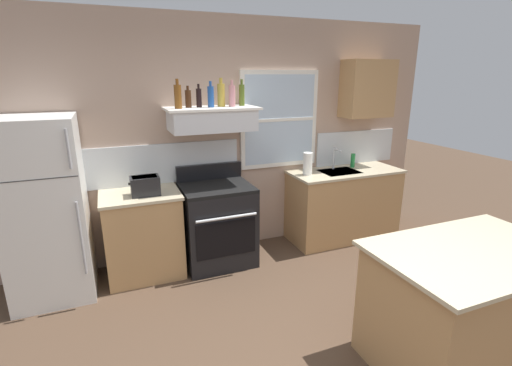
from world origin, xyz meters
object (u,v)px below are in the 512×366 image
stove_range (217,224)px  bottle_balsamic_dark (199,98)px  bottle_amber_wine (178,96)px  toaster (145,185)px  dish_soap_bottle (353,160)px  bottle_champagne_gold_foil (221,95)px  bottle_brown_stout (188,98)px  kitchen_island (465,306)px  bottle_olive_oil_square (242,95)px  refrigerator (45,211)px  bottle_blue_liqueur (211,96)px  paper_towel_roll (308,164)px  bottle_rose_pink (232,96)px

stove_range → bottle_balsamic_dark: bottle_balsamic_dark is taller
stove_range → bottle_amber_wine: 1.45m
toaster → stove_range: bearing=2.8°
dish_soap_bottle → bottle_champagne_gold_foil: bearing=-179.4°
bottle_brown_stout → kitchen_island: bearing=-56.9°
bottle_balsamic_dark → bottle_olive_oil_square: bearing=3.3°
bottle_amber_wine → bottle_brown_stout: 0.14m
refrigerator → bottle_amber_wine: bearing=2.7°
bottle_blue_liqueur → toaster: bearing=-171.7°
bottle_amber_wine → paper_towel_roll: 1.71m
bottle_brown_stout → bottle_balsamic_dark: (0.11, -0.01, 0.01)m
refrigerator → toaster: size_ratio=5.81×
refrigerator → dish_soap_bottle: 3.54m
toaster → bottle_champagne_gold_foil: bottle_champagne_gold_foil is taller
toaster → bottle_olive_oil_square: (1.10, 0.17, 0.85)m
dish_soap_bottle → refrigerator: bearing=-177.4°
bottle_balsamic_dark → bottle_champagne_gold_foil: bearing=2.8°
bottle_amber_wine → bottle_rose_pink: (0.58, 0.04, -0.01)m
stove_range → dish_soap_bottle: 1.96m
paper_towel_roll → bottle_brown_stout: bearing=176.8°
dish_soap_bottle → toaster: bearing=-176.2°
paper_towel_roll → kitchen_island: 2.27m
bottle_blue_liqueur → stove_range: bearing=-83.7°
bottle_olive_oil_square → toaster: bearing=-171.1°
bottle_amber_wine → bottle_rose_pink: 0.58m
paper_towel_roll → kitchen_island: size_ratio=0.19×
kitchen_island → bottle_balsamic_dark: bearing=121.2°
stove_range → kitchen_island: bearing=-60.0°
bottle_amber_wine → bottle_blue_liqueur: size_ratio=1.09×
bottle_brown_stout → dish_soap_bottle: bearing=0.6°
paper_towel_roll → kitchen_island: bearing=-87.7°
bottle_rose_pink → toaster: bearing=-173.4°
dish_soap_bottle → bottle_rose_pink: bearing=-177.9°
refrigerator → bottle_olive_oil_square: (2.01, 0.16, 1.00)m
bottle_champagne_gold_foil → toaster: bearing=-169.7°
paper_towel_roll → refrigerator: bearing=-178.8°
refrigerator → paper_towel_roll: (2.80, 0.06, 0.18)m
dish_soap_bottle → stove_range: bearing=-175.8°
bottle_balsamic_dark → bottle_blue_liqueur: size_ratio=0.90×
stove_range → paper_towel_roll: 1.29m
bottle_brown_stout → bottle_rose_pink: bearing=-4.9°
paper_towel_roll → kitchen_island: (0.09, -2.19, -0.59)m
bottle_balsamic_dark → bottle_rose_pink: bottle_rose_pink is taller
bottle_balsamic_dark → kitchen_island: (1.37, -2.26, -1.39)m
bottle_champagne_gold_foil → bottle_rose_pink: (0.11, -0.04, -0.01)m
bottle_olive_oil_square → bottle_amber_wine: bearing=-172.3°
bottle_blue_liqueur → kitchen_island: 2.91m
bottle_balsamic_dark → bottle_rose_pink: bearing=-5.2°
kitchen_island → bottle_olive_oil_square: bearing=111.2°
bottle_champagne_gold_foil → paper_towel_roll: bottle_champagne_gold_foil is taller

